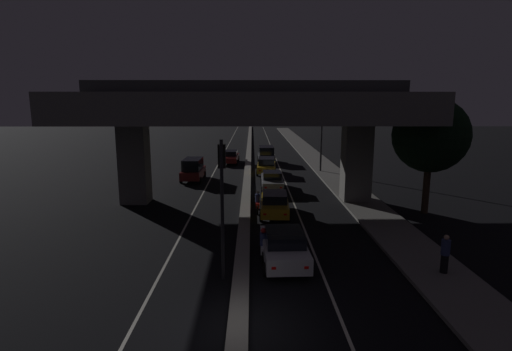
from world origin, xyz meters
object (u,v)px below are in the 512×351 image
at_px(car_white_lead, 284,246).
at_px(motorcycle_white_filtering_near, 263,246).
at_px(car_silver_third, 272,181).
at_px(car_taxi_yellow_fourth, 266,165).
at_px(car_dark_red_lead_oncoming, 193,169).
at_px(pedestrian_on_sidewalk, 445,254).
at_px(traffic_light_left_of_median, 222,186).
at_px(car_grey_fifth, 266,154).
at_px(street_lamp, 319,121).
at_px(car_taxi_yellow_second, 275,203).
at_px(car_dark_red_second_oncoming, 230,157).
at_px(motorcycle_red_filtering_mid, 258,203).

height_order(car_white_lead, motorcycle_white_filtering_near, car_white_lead).
distance_m(car_silver_third, car_taxi_yellow_fourth, 7.28).
relative_size(car_silver_third, car_dark_red_lead_oncoming, 1.10).
relative_size(car_silver_third, pedestrian_on_sidewalk, 2.87).
relative_size(traffic_light_left_of_median, car_white_lead, 1.26).
bearing_deg(car_dark_red_lead_oncoming, car_grey_fifth, 147.17).
bearing_deg(street_lamp, traffic_light_left_of_median, -107.81).
xyz_separation_m(traffic_light_left_of_median, car_silver_third, (2.82, 16.52, -3.14)).
relative_size(car_taxi_yellow_second, car_dark_red_second_oncoming, 0.92).
xyz_separation_m(car_taxi_yellow_second, car_silver_third, (0.19, 7.35, -0.01)).
relative_size(car_grey_fifth, car_dark_red_lead_oncoming, 0.97).
bearing_deg(pedestrian_on_sidewalk, car_silver_third, 111.15).
bearing_deg(car_grey_fifth, motorcycle_red_filtering_mid, 175.48).
height_order(car_taxi_yellow_second, car_taxi_yellow_fourth, car_taxi_yellow_fourth).
relative_size(car_silver_third, car_taxi_yellow_fourth, 1.11).
distance_m(street_lamp, car_dark_red_second_oncoming, 11.93).
distance_m(car_grey_fifth, car_dark_red_lead_oncoming, 12.53).
height_order(car_dark_red_lead_oncoming, car_dark_red_second_oncoming, car_dark_red_lead_oncoming).
distance_m(car_silver_third, car_dark_red_second_oncoming, 14.67).
height_order(motorcycle_white_filtering_near, motorcycle_red_filtering_mid, motorcycle_white_filtering_near).
distance_m(car_taxi_yellow_fourth, car_grey_fifth, 7.03).
xyz_separation_m(street_lamp, car_dark_red_second_oncoming, (-9.19, 6.20, -4.41)).
relative_size(street_lamp, car_grey_fifth, 2.13).
xyz_separation_m(car_grey_fifth, pedestrian_on_sidewalk, (6.33, -30.77, -0.02)).
xyz_separation_m(car_taxi_yellow_second, car_taxi_yellow_fourth, (-0.00, 14.63, 0.07)).
bearing_deg(motorcycle_red_filtering_mid, street_lamp, -22.88).
height_order(street_lamp, car_dark_red_lead_oncoming, street_lamp).
distance_m(car_white_lead, pedestrian_on_sidewalk, 6.75).
xyz_separation_m(car_white_lead, car_dark_red_lead_oncoming, (-6.84, 18.88, 0.26)).
height_order(car_white_lead, pedestrian_on_sidewalk, pedestrian_on_sidewalk).
distance_m(car_taxi_yellow_second, car_taxi_yellow_fourth, 14.63).
xyz_separation_m(car_white_lead, car_silver_third, (0.20, 14.91, -0.02)).
bearing_deg(car_taxi_yellow_second, motorcycle_white_filtering_near, 175.09).
xyz_separation_m(car_dark_red_lead_oncoming, motorcycle_red_filtering_mid, (5.77, -10.62, -0.42)).
xyz_separation_m(street_lamp, car_white_lead, (-5.21, -22.78, -4.38)).
bearing_deg(pedestrian_on_sidewalk, car_white_lead, 166.71).
relative_size(car_grey_fifth, motorcycle_red_filtering_mid, 2.16).
xyz_separation_m(car_taxi_yellow_fourth, car_grey_fifth, (0.24, 7.02, 0.16)).
height_order(car_white_lead, car_taxi_yellow_second, car_white_lead).
bearing_deg(street_lamp, motorcycle_white_filtering_near, -105.33).
relative_size(car_dark_red_lead_oncoming, motorcycle_red_filtering_mid, 2.23).
relative_size(car_white_lead, car_dark_red_second_oncoming, 0.94).
height_order(traffic_light_left_of_median, street_lamp, street_lamp).
bearing_deg(motorcycle_red_filtering_mid, pedestrian_on_sidewalk, -141.57).
xyz_separation_m(traffic_light_left_of_median, car_taxi_yellow_second, (2.63, 9.17, -3.14)).
bearing_deg(pedestrian_on_sidewalk, street_lamp, 93.20).
xyz_separation_m(car_silver_third, car_dark_red_lead_oncoming, (-7.04, 3.97, 0.28)).
distance_m(car_white_lead, car_dark_red_second_oncoming, 29.25).
height_order(street_lamp, car_silver_third, street_lamp).
bearing_deg(car_silver_third, car_taxi_yellow_fourth, 1.87).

